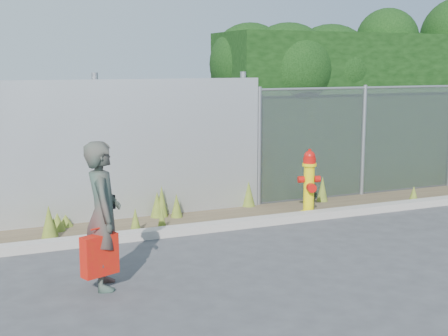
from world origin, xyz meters
name	(u,v)px	position (x,y,z in m)	size (l,w,h in m)	color
ground	(291,263)	(0.00, 0.00, 0.00)	(80.00, 80.00, 0.00)	#3A3A3C
curb	(232,225)	(0.00, 1.80, 0.06)	(16.00, 0.22, 0.12)	gray
weed_strip	(168,215)	(-0.77, 2.50, 0.12)	(16.00, 1.27, 0.54)	#4B3D2B
chainlink_fence	(409,138)	(4.25, 3.00, 1.03)	(6.50, 0.07, 2.05)	gray
hedge	(379,87)	(4.29, 4.01, 1.97)	(7.48, 2.03, 3.81)	black
fire_hydrant	(309,183)	(1.49, 2.06, 0.53)	(0.36, 0.33, 1.09)	yellow
woman	(103,215)	(-2.29, 0.11, 0.81)	(0.59, 0.39, 1.63)	#0F6250
red_tote_bag	(100,255)	(-2.38, -0.04, 0.42)	(0.40, 0.15, 0.52)	#B01E0A
black_shoulder_bag	(105,203)	(-2.23, 0.27, 0.92)	(0.21, 0.09, 0.16)	black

